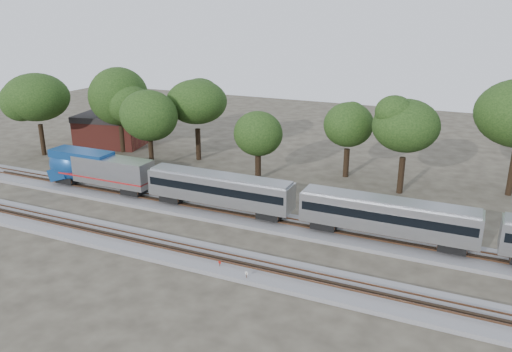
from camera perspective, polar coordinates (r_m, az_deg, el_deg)
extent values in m
plane|color=#383328|center=(52.12, -8.00, -6.57)|extent=(160.00, 160.00, 0.00)
cube|color=slate|center=(56.74, -4.80, -4.08)|extent=(160.00, 5.00, 0.40)
cube|color=brown|center=(55.99, -5.17, -3.90)|extent=(160.00, 0.08, 0.15)
cube|color=brown|center=(57.15, -4.47, -3.40)|extent=(160.00, 0.08, 0.15)
cube|color=slate|center=(49.06, -10.50, -8.12)|extent=(160.00, 5.00, 0.40)
cube|color=brown|center=(48.34, -11.02, -7.97)|extent=(160.00, 0.08, 0.15)
cube|color=brown|center=(49.39, -10.06, -7.32)|extent=(160.00, 0.08, 0.15)
cube|color=#AFB1B6|center=(63.37, -16.04, 0.60)|extent=(10.34, 2.93, 3.22)
ellipsoid|color=navy|center=(68.34, -20.80, 1.17)|extent=(5.27, 3.04, 4.49)
cube|color=navy|center=(66.07, -19.34, 2.36)|extent=(8.29, 2.87, 0.98)
cube|color=black|center=(67.74, -20.60, 1.91)|extent=(0.44, 2.24, 1.28)
cube|color=maroon|center=(64.36, -16.77, 0.02)|extent=(12.68, 2.97, 0.18)
cube|color=black|center=(68.76, -20.54, -0.28)|extent=(2.54, 2.15, 0.88)
cube|color=black|center=(62.20, -13.76, -1.54)|extent=(2.54, 2.15, 0.88)
cube|color=#AFB1B6|center=(55.36, -4.21, -1.46)|extent=(16.97, 2.93, 2.93)
cube|color=black|center=(55.27, -4.22, -1.17)|extent=(16.38, 2.98, 0.88)
cube|color=gray|center=(54.87, -4.25, 0.03)|extent=(16.58, 2.34, 0.34)
cube|color=black|center=(59.04, -9.43, -2.34)|extent=(2.54, 2.15, 0.88)
cube|color=black|center=(53.58, 1.64, -4.30)|extent=(2.54, 2.15, 0.88)
cube|color=#AFB1B6|center=(49.82, 14.77, -4.38)|extent=(16.97, 2.93, 2.93)
cube|color=black|center=(49.71, 14.79, -4.07)|extent=(16.38, 2.98, 0.88)
cube|color=gray|center=(49.27, 14.91, -2.76)|extent=(16.58, 2.34, 0.34)
cube|color=black|center=(51.75, 7.88, -5.33)|extent=(2.54, 2.15, 0.88)
cube|color=black|center=(50.13, 21.55, -7.35)|extent=(2.54, 2.15, 0.88)
cylinder|color=#512D19|center=(44.85, -4.17, -10.23)|extent=(0.05, 0.05, 0.81)
cylinder|color=#B0110C|center=(44.68, -4.18, -9.83)|extent=(0.29, 0.09, 0.29)
cylinder|color=#512D19|center=(42.98, -1.10, -11.50)|extent=(0.06, 0.06, 0.88)
cylinder|color=silver|center=(42.79, -1.10, -11.04)|extent=(0.32, 0.08, 0.31)
cube|color=#512D19|center=(43.78, -3.21, -11.36)|extent=(0.57, 0.45, 0.30)
cube|color=maroon|center=(88.12, -16.10, 4.81)|extent=(11.93, 9.37, 4.28)
cube|color=black|center=(87.57, -16.26, 6.48)|extent=(12.16, 9.61, 0.96)
cylinder|color=black|center=(85.43, -23.23, 3.83)|extent=(0.70, 0.70, 4.94)
ellipsoid|color=black|center=(84.16, -23.81, 8.24)|extent=(9.31, 9.31, 7.91)
cylinder|color=black|center=(83.17, -15.04, 4.32)|extent=(0.70, 0.70, 4.85)
ellipsoid|color=black|center=(81.88, -15.42, 8.78)|extent=(9.14, 9.14, 7.77)
cylinder|color=black|center=(73.53, -11.88, 2.45)|extent=(0.70, 0.70, 4.17)
ellipsoid|color=black|center=(72.21, -12.17, 6.77)|extent=(7.87, 7.87, 6.69)
cylinder|color=black|center=(76.67, -6.62, 3.63)|extent=(0.70, 0.70, 4.80)
ellipsoid|color=black|center=(75.27, -6.80, 8.43)|extent=(9.05, 9.05, 7.69)
cylinder|color=black|center=(67.32, 0.23, 1.03)|extent=(0.70, 0.70, 3.41)
ellipsoid|color=black|center=(66.08, 0.24, 4.87)|extent=(6.44, 6.44, 5.47)
cylinder|color=black|center=(69.38, 10.27, 1.49)|extent=(0.70, 0.70, 3.94)
ellipsoid|color=black|center=(68.03, 10.53, 5.81)|extent=(7.44, 7.44, 6.32)
cylinder|color=black|center=(64.62, 16.24, 0.09)|extent=(0.70, 0.70, 4.64)
ellipsoid|color=black|center=(63.00, 16.75, 5.53)|extent=(8.76, 8.76, 7.44)
cylinder|color=black|center=(68.78, 27.18, 0.23)|extent=(0.70, 0.70, 5.52)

